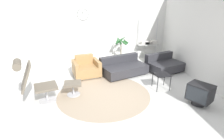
{
  "coord_description": "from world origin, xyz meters",
  "views": [
    {
      "loc": [
        -0.72,
        -4.37,
        2.37
      ],
      "look_at": [
        0.06,
        0.36,
        0.55
      ],
      "focal_mm": 28.0,
      "sensor_mm": 36.0,
      "label": 1
    }
  ],
  "objects_px": {
    "ottoman": "(73,86)",
    "couch_second": "(164,65)",
    "couch_low": "(123,68)",
    "shelf_unit": "(148,43)",
    "side_table": "(162,75)",
    "potted_plant": "(121,50)",
    "armchair_red": "(86,69)",
    "crt_television": "(200,94)",
    "lounge_chair": "(32,79)"
  },
  "relations": [
    {
      "from": "ottoman",
      "to": "couch_second",
      "type": "bearing_deg",
      "value": 22.39
    },
    {
      "from": "couch_second",
      "to": "potted_plant",
      "type": "distance_m",
      "value": 1.92
    },
    {
      "from": "lounge_chair",
      "to": "couch_second",
      "type": "height_order",
      "value": "lounge_chair"
    },
    {
      "from": "couch_low",
      "to": "lounge_chair",
      "type": "bearing_deg",
      "value": 11.35
    },
    {
      "from": "crt_television",
      "to": "couch_second",
      "type": "bearing_deg",
      "value": -35.76
    },
    {
      "from": "lounge_chair",
      "to": "armchair_red",
      "type": "height_order",
      "value": "lounge_chair"
    },
    {
      "from": "armchair_red",
      "to": "couch_second",
      "type": "bearing_deg",
      "value": 168.41
    },
    {
      "from": "couch_low",
      "to": "shelf_unit",
      "type": "xyz_separation_m",
      "value": [
        1.52,
        1.67,
        0.5
      ]
    },
    {
      "from": "armchair_red",
      "to": "shelf_unit",
      "type": "height_order",
      "value": "shelf_unit"
    },
    {
      "from": "couch_second",
      "to": "armchair_red",
      "type": "bearing_deg",
      "value": -19.04
    },
    {
      "from": "potted_plant",
      "to": "shelf_unit",
      "type": "xyz_separation_m",
      "value": [
        1.31,
        0.3,
        0.19
      ]
    },
    {
      "from": "armchair_red",
      "to": "potted_plant",
      "type": "relative_size",
      "value": 0.9
    },
    {
      "from": "lounge_chair",
      "to": "ottoman",
      "type": "bearing_deg",
      "value": 90.0
    },
    {
      "from": "armchair_red",
      "to": "crt_television",
      "type": "xyz_separation_m",
      "value": [
        2.71,
        -2.34,
        0.04
      ]
    },
    {
      "from": "shelf_unit",
      "to": "side_table",
      "type": "bearing_deg",
      "value": -102.81
    },
    {
      "from": "ottoman",
      "to": "couch_low",
      "type": "xyz_separation_m",
      "value": [
        1.7,
        1.28,
        -0.04
      ]
    },
    {
      "from": "ottoman",
      "to": "couch_second",
      "type": "distance_m",
      "value": 3.53
    },
    {
      "from": "lounge_chair",
      "to": "potted_plant",
      "type": "relative_size",
      "value": 1.02
    },
    {
      "from": "lounge_chair",
      "to": "couch_second",
      "type": "relative_size",
      "value": 0.8
    },
    {
      "from": "ottoman",
      "to": "crt_television",
      "type": "relative_size",
      "value": 0.67
    },
    {
      "from": "armchair_red",
      "to": "couch_low",
      "type": "height_order",
      "value": "armchair_red"
    },
    {
      "from": "side_table",
      "to": "potted_plant",
      "type": "height_order",
      "value": "potted_plant"
    },
    {
      "from": "ottoman",
      "to": "potted_plant",
      "type": "distance_m",
      "value": 3.28
    },
    {
      "from": "armchair_red",
      "to": "side_table",
      "type": "bearing_deg",
      "value": 136.05
    },
    {
      "from": "side_table",
      "to": "ottoman",
      "type": "bearing_deg",
      "value": 179.61
    },
    {
      "from": "armchair_red",
      "to": "crt_television",
      "type": "height_order",
      "value": "armchair_red"
    },
    {
      "from": "potted_plant",
      "to": "lounge_chair",
      "type": "bearing_deg",
      "value": -133.98
    },
    {
      "from": "couch_low",
      "to": "crt_television",
      "type": "height_order",
      "value": "couch_low"
    },
    {
      "from": "couch_second",
      "to": "side_table",
      "type": "bearing_deg",
      "value": 42.69
    },
    {
      "from": "side_table",
      "to": "lounge_chair",
      "type": "bearing_deg",
      "value": -175.67
    },
    {
      "from": "couch_second",
      "to": "couch_low",
      "type": "bearing_deg",
      "value": -17.14
    },
    {
      "from": "lounge_chair",
      "to": "ottoman",
      "type": "xyz_separation_m",
      "value": [
        0.93,
        0.28,
        -0.4
      ]
    },
    {
      "from": "lounge_chair",
      "to": "couch_second",
      "type": "xyz_separation_m",
      "value": [
        4.2,
        1.63,
        -0.44
      ]
    },
    {
      "from": "ottoman",
      "to": "crt_television",
      "type": "height_order",
      "value": "crt_television"
    },
    {
      "from": "ottoman",
      "to": "shelf_unit",
      "type": "height_order",
      "value": "shelf_unit"
    },
    {
      "from": "armchair_red",
      "to": "ottoman",
      "type": "bearing_deg",
      "value": 61.57
    },
    {
      "from": "ottoman",
      "to": "side_table",
      "type": "height_order",
      "value": "side_table"
    },
    {
      "from": "shelf_unit",
      "to": "lounge_chair",
      "type": "bearing_deg",
      "value": -142.06
    },
    {
      "from": "armchair_red",
      "to": "lounge_chair",
      "type": "bearing_deg",
      "value": 38.63
    },
    {
      "from": "couch_low",
      "to": "shelf_unit",
      "type": "relative_size",
      "value": 0.98
    },
    {
      "from": "couch_low",
      "to": "crt_television",
      "type": "xyz_separation_m",
      "value": [
        1.41,
        -2.3,
        0.08
      ]
    },
    {
      "from": "potted_plant",
      "to": "side_table",
      "type": "bearing_deg",
      "value": -76.6
    },
    {
      "from": "couch_second",
      "to": "crt_television",
      "type": "xyz_separation_m",
      "value": [
        -0.16,
        -2.36,
        0.08
      ]
    },
    {
      "from": "side_table",
      "to": "potted_plant",
      "type": "distance_m",
      "value": 2.75
    },
    {
      "from": "ottoman",
      "to": "potted_plant",
      "type": "bearing_deg",
      "value": 54.33
    },
    {
      "from": "lounge_chair",
      "to": "shelf_unit",
      "type": "xyz_separation_m",
      "value": [
        4.15,
        3.23,
        0.06
      ]
    },
    {
      "from": "armchair_red",
      "to": "side_table",
      "type": "relative_size",
      "value": 2.18
    },
    {
      "from": "ottoman",
      "to": "side_table",
      "type": "relative_size",
      "value": 0.98
    },
    {
      "from": "couch_low",
      "to": "side_table",
      "type": "xyz_separation_m",
      "value": [
        0.85,
        -1.3,
        0.19
      ]
    },
    {
      "from": "shelf_unit",
      "to": "couch_low",
      "type": "bearing_deg",
      "value": -132.35
    }
  ]
}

